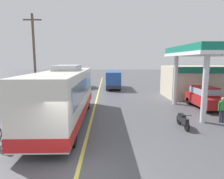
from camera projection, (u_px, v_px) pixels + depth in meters
The scene contains 10 objects.
ground at pixel (99, 90), 26.35m from camera, with size 120.00×120.00×0.00m, color #4C4C51.
lane_divider_stripe at pixel (97, 97), 21.41m from camera, with size 0.16×50.00×0.01m, color #D8CC4C.
coach_bus_main at pixel (65, 96), 12.73m from camera, with size 2.60×11.04×3.69m.
gas_station_roadside at pixel (207, 74), 19.32m from camera, with size 9.10×11.95×5.10m.
car_at_pump at pixel (204, 96), 16.48m from camera, with size 1.70×4.20×1.82m.
minibus_opposing_lane at pixel (113, 78), 27.99m from camera, with size 2.04×6.13×2.44m.
motorcycle_parked_forecourt at pixel (183, 120), 11.73m from camera, with size 0.55×1.80×0.92m.
pedestrian_near_pump at pixel (222, 108), 12.62m from camera, with size 0.55×0.22×1.66m.
car_trailing_behind_bus at pixel (84, 81), 28.69m from camera, with size 1.70×4.20×1.82m.
utility_pole_roadside at pixel (34, 56), 19.83m from camera, with size 1.80×0.24×8.59m.
Camera 1 is at (1.07, -6.08, 4.01)m, focal length 31.31 mm.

